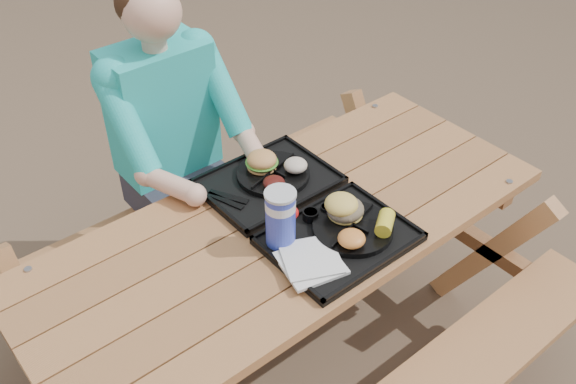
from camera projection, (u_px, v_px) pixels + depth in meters
ground at (288, 361)px, 2.59m from camera, size 60.00×60.00×0.00m
picnic_table at (288, 299)px, 2.36m from camera, size 1.80×1.49×0.75m
tray_near at (339, 239)px, 2.04m from camera, size 0.45×0.35×0.02m
tray_far at (268, 183)px, 2.27m from camera, size 0.45×0.35×0.02m
plate_near at (353, 228)px, 2.05m from camera, size 0.26×0.26×0.02m
plate_far at (273, 174)px, 2.28m from camera, size 0.26×0.26×0.02m
napkin_stack at (311, 262)px, 1.94m from camera, size 0.21×0.21×0.02m
soda_cup at (281, 219)px, 1.96m from camera, size 0.09×0.09×0.19m
condiment_bbq at (310, 215)px, 2.10m from camera, size 0.05×0.05×0.03m
condiment_mustard at (327, 209)px, 2.12m from camera, size 0.05×0.05×0.03m
sandwich at (346, 201)px, 2.05m from camera, size 0.12×0.12×0.12m
mac_cheese at (352, 239)px, 1.97m from camera, size 0.09×0.09×0.04m
corn_cob at (385, 223)px, 2.02m from camera, size 0.12×0.12×0.05m
cutlery_far at (228, 197)px, 2.19m from camera, size 0.09×0.14×0.01m
burger at (262, 156)px, 2.26m from camera, size 0.11×0.11×0.10m
baked_beans at (274, 183)px, 2.20m from camera, size 0.08×0.08×0.03m
potato_salad at (296, 165)px, 2.26m from camera, size 0.08×0.08×0.05m
diner at (171, 160)px, 2.58m from camera, size 0.48×0.84×1.28m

